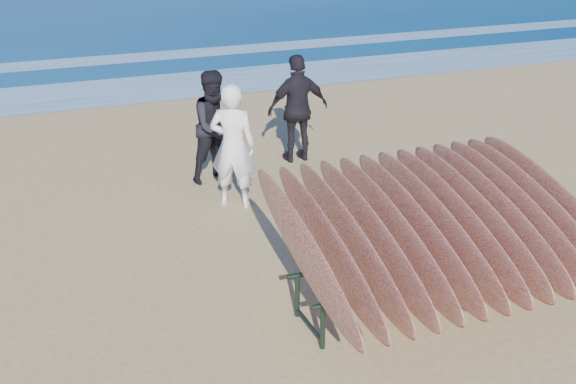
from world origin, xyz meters
name	(u,v)px	position (x,y,z in m)	size (l,w,h in m)	color
ground	(314,293)	(0.00, 0.00, 0.00)	(120.00, 120.00, 0.00)	tan
foam_near	(143,89)	(0.00, 10.00, 0.01)	(160.00, 160.00, 0.00)	white
foam_far	(118,59)	(0.00, 13.50, 0.01)	(160.00, 160.00, 0.00)	white
surfboard_rack	(436,225)	(1.12, -0.69, 0.97)	(3.21, 2.82, 1.61)	#1B2C23
person_white	(233,146)	(-0.07, 2.76, 0.91)	(0.67, 0.44, 1.83)	white
person_dark_a	(216,127)	(-0.01, 3.82, 0.89)	(0.86, 0.67, 1.78)	black
person_dark_b	(298,109)	(1.53, 4.20, 0.91)	(1.07, 0.44, 1.82)	black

